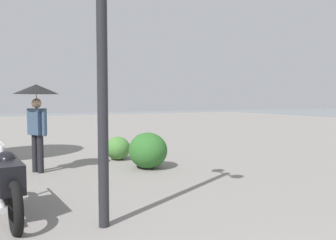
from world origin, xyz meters
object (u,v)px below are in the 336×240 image
object	(u,v)px
bollard_mid	(139,150)
lamppost	(101,4)
motorcycle	(8,182)
pedestrian	(37,103)

from	to	relation	value
bollard_mid	lamppost	bearing A→B (deg)	150.06
lamppost	motorcycle	size ratio (longest dim) A/B	2.03
motorcycle	lamppost	bearing A→B (deg)	-133.94
motorcycle	bollard_mid	world-z (taller)	motorcycle
bollard_mid	pedestrian	bearing A→B (deg)	76.68
pedestrian	bollard_mid	size ratio (longest dim) A/B	2.49
pedestrian	motorcycle	bearing A→B (deg)	165.24
bollard_mid	motorcycle	bearing A→B (deg)	127.51
motorcycle	bollard_mid	bearing A→B (deg)	-52.49
lamppost	bollard_mid	bearing A→B (deg)	-29.94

